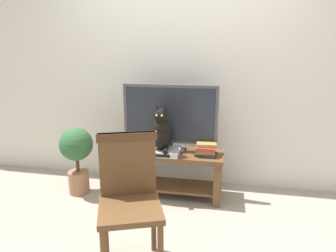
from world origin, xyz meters
TOP-DOWN VIEW (x-y plane):
  - ground_plane at (0.00, 0.00)m, footprint 12.00×12.00m
  - back_wall at (0.00, 0.92)m, footprint 7.00×0.12m
  - tv_stand at (-0.08, 0.47)m, footprint 1.11×0.42m
  - tv at (-0.08, 0.52)m, footprint 0.96×0.20m
  - media_box at (-0.14, 0.39)m, footprint 0.37×0.28m
  - cat at (-0.14, 0.38)m, footprint 0.20×0.29m
  - wooden_chair at (-0.14, -0.62)m, footprint 0.54×0.54m
  - book_stack at (0.30, 0.42)m, footprint 0.22×0.17m
  - potted_plant at (-1.02, 0.32)m, footprint 0.34×0.34m

SIDE VIEW (x-z plane):
  - ground_plane at x=0.00m, z-range 0.00..0.00m
  - tv_stand at x=-0.08m, z-range 0.08..0.56m
  - potted_plant at x=-1.02m, z-range 0.09..0.80m
  - media_box at x=-0.14m, z-range 0.47..0.52m
  - book_stack at x=0.30m, z-range 0.47..0.60m
  - wooden_chair at x=-0.14m, z-range 0.07..1.01m
  - cat at x=-0.14m, z-range 0.47..0.94m
  - tv at x=-0.08m, z-range 0.50..1.18m
  - back_wall at x=0.00m, z-range 0.00..2.80m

